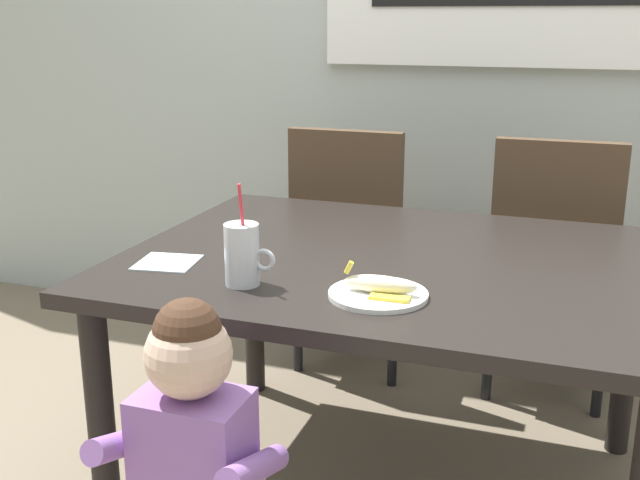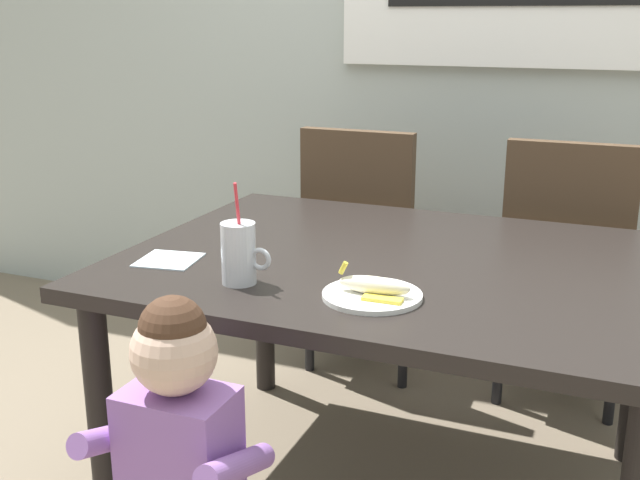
{
  "view_description": "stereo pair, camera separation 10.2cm",
  "coord_description": "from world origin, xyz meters",
  "px_view_note": "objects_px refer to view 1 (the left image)",
  "views": [
    {
      "loc": [
        0.47,
        -1.92,
        1.34
      ],
      "look_at": [
        -0.17,
        -0.11,
        0.78
      ],
      "focal_mm": 43.09,
      "sensor_mm": 36.0,
      "label": 1
    },
    {
      "loc": [
        0.56,
        -1.88,
        1.34
      ],
      "look_at": [
        -0.17,
        -0.11,
        0.78
      ],
      "focal_mm": 43.09,
      "sensor_mm": 36.0,
      "label": 2
    }
  ],
  "objects_px": {
    "toddler_standing": "(193,448)",
    "peeled_banana": "(381,285)",
    "snack_plate": "(378,294)",
    "dining_chair_right": "(554,254)",
    "dining_table": "(394,286)",
    "dining_chair_left": "(354,236)",
    "milk_cup": "(243,258)",
    "paper_napkin": "(167,262)"
  },
  "relations": [
    {
      "from": "dining_chair_right",
      "to": "snack_plate",
      "type": "bearing_deg",
      "value": 72.64
    },
    {
      "from": "toddler_standing",
      "to": "milk_cup",
      "type": "bearing_deg",
      "value": 100.17
    },
    {
      "from": "dining_chair_left",
      "to": "toddler_standing",
      "type": "xyz_separation_m",
      "value": [
        0.13,
        -1.51,
        -0.02
      ]
    },
    {
      "from": "dining_table",
      "to": "peeled_banana",
      "type": "height_order",
      "value": "peeled_banana"
    },
    {
      "from": "dining_chair_right",
      "to": "milk_cup",
      "type": "height_order",
      "value": "milk_cup"
    },
    {
      "from": "dining_table",
      "to": "dining_chair_left",
      "type": "bearing_deg",
      "value": 114.42
    },
    {
      "from": "toddler_standing",
      "to": "peeled_banana",
      "type": "xyz_separation_m",
      "value": [
        0.26,
        0.42,
        0.23
      ]
    },
    {
      "from": "snack_plate",
      "to": "paper_napkin",
      "type": "relative_size",
      "value": 1.53
    },
    {
      "from": "paper_napkin",
      "to": "snack_plate",
      "type": "bearing_deg",
      "value": -5.7
    },
    {
      "from": "dining_table",
      "to": "peeled_banana",
      "type": "xyz_separation_m",
      "value": [
        0.05,
        -0.32,
        0.12
      ]
    },
    {
      "from": "toddler_standing",
      "to": "peeled_banana",
      "type": "bearing_deg",
      "value": 57.89
    },
    {
      "from": "dining_chair_left",
      "to": "snack_plate",
      "type": "distance_m",
      "value": 1.17
    },
    {
      "from": "snack_plate",
      "to": "dining_chair_right",
      "type": "bearing_deg",
      "value": 72.64
    },
    {
      "from": "milk_cup",
      "to": "paper_napkin",
      "type": "bearing_deg",
      "value": 161.97
    },
    {
      "from": "toddler_standing",
      "to": "paper_napkin",
      "type": "height_order",
      "value": "toddler_standing"
    },
    {
      "from": "dining_table",
      "to": "toddler_standing",
      "type": "bearing_deg",
      "value": -106.42
    },
    {
      "from": "milk_cup",
      "to": "dining_chair_right",
      "type": "bearing_deg",
      "value": 59.07
    },
    {
      "from": "dining_chair_left",
      "to": "dining_chair_right",
      "type": "height_order",
      "value": "same"
    },
    {
      "from": "dining_chair_left",
      "to": "milk_cup",
      "type": "distance_m",
      "value": 1.14
    },
    {
      "from": "dining_chair_left",
      "to": "dining_chair_right",
      "type": "xyz_separation_m",
      "value": [
        0.73,
        0.01,
        0.0
      ]
    },
    {
      "from": "dining_chair_left",
      "to": "dining_chair_right",
      "type": "bearing_deg",
      "value": -179.26
    },
    {
      "from": "dining_table",
      "to": "toddler_standing",
      "type": "relative_size",
      "value": 1.71
    },
    {
      "from": "dining_chair_left",
      "to": "toddler_standing",
      "type": "distance_m",
      "value": 1.52
    },
    {
      "from": "paper_napkin",
      "to": "dining_chair_left",
      "type": "bearing_deg",
      "value": 79.16
    },
    {
      "from": "dining_table",
      "to": "paper_napkin",
      "type": "height_order",
      "value": "paper_napkin"
    },
    {
      "from": "dining_chair_left",
      "to": "dining_chair_right",
      "type": "relative_size",
      "value": 1.0
    },
    {
      "from": "dining_table",
      "to": "dining_chair_left",
      "type": "xyz_separation_m",
      "value": [
        -0.35,
        0.77,
        -0.1
      ]
    },
    {
      "from": "dining_chair_right",
      "to": "dining_chair_left",
      "type": "bearing_deg",
      "value": 0.74
    },
    {
      "from": "toddler_standing",
      "to": "snack_plate",
      "type": "height_order",
      "value": "toddler_standing"
    },
    {
      "from": "milk_cup",
      "to": "dining_table",
      "type": "bearing_deg",
      "value": 49.31
    },
    {
      "from": "dining_chair_left",
      "to": "paper_napkin",
      "type": "distance_m",
      "value": 1.06
    },
    {
      "from": "dining_chair_right",
      "to": "toddler_standing",
      "type": "bearing_deg",
      "value": 68.52
    },
    {
      "from": "dining_chair_right",
      "to": "peeled_banana",
      "type": "bearing_deg",
      "value": 73.11
    },
    {
      "from": "milk_cup",
      "to": "toddler_standing",
      "type": "bearing_deg",
      "value": -79.83
    },
    {
      "from": "toddler_standing",
      "to": "dining_chair_right",
      "type": "bearing_deg",
      "value": 68.52
    },
    {
      "from": "peeled_banana",
      "to": "paper_napkin",
      "type": "distance_m",
      "value": 0.6
    },
    {
      "from": "dining_table",
      "to": "dining_chair_right",
      "type": "xyz_separation_m",
      "value": [
        0.38,
        0.78,
        -0.1
      ]
    },
    {
      "from": "milk_cup",
      "to": "snack_plate",
      "type": "xyz_separation_m",
      "value": [
        0.33,
        0.03,
        -0.06
      ]
    },
    {
      "from": "snack_plate",
      "to": "dining_table",
      "type": "bearing_deg",
      "value": 97.11
    },
    {
      "from": "toddler_standing",
      "to": "peeled_banana",
      "type": "height_order",
      "value": "toddler_standing"
    },
    {
      "from": "milk_cup",
      "to": "peeled_banana",
      "type": "bearing_deg",
      "value": 3.47
    },
    {
      "from": "dining_table",
      "to": "dining_chair_left",
      "type": "distance_m",
      "value": 0.85
    }
  ]
}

